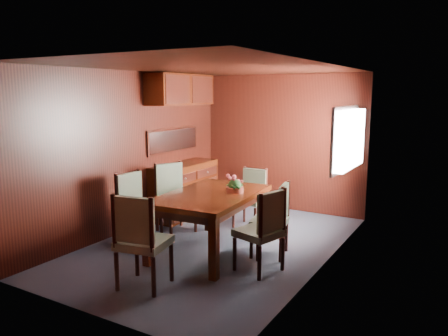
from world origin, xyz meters
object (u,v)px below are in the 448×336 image
Objects in this scene: dining_table at (211,201)px; chair_head at (140,236)px; sideboard at (185,189)px; flower_centerpiece at (235,183)px; chair_right_near at (264,226)px; chair_left_near at (135,205)px.

chair_head reaches higher than dining_table.
chair_head is (-0.05, -1.34, -0.09)m from dining_table.
flower_centerpiece reaches higher than sideboard.
chair_head is at bearing -63.90° from sideboard.
chair_right_near is at bearing 37.37° from chair_head.
chair_head reaches higher than flower_centerpiece.
dining_table is 1.72× the size of chair_left_near.
chair_head is at bearing -95.60° from dining_table.
chair_right_near is 1.42m from chair_head.
sideboard is at bearing 146.13° from flower_centerpiece.
chair_right_near is 4.03× the size of flower_centerpiece.
flower_centerpiece reaches higher than dining_table.
chair_left_near is 1.43m from chair_head.
dining_table is 0.39m from flower_centerpiece.
chair_left_near is 1.41m from flower_centerpiece.
flower_centerpiece is at bearing -33.87° from sideboard.
chair_right_near is at bearing 94.13° from chair_left_near.
chair_right_near is (1.92, 0.03, -0.01)m from chair_left_near.
chair_left_near reaches higher than chair_right_near.
dining_table is 1.08m from chair_left_near.
dining_table is 1.75× the size of chair_right_near.
flower_centerpiece is (-0.65, 0.48, 0.35)m from chair_right_near.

